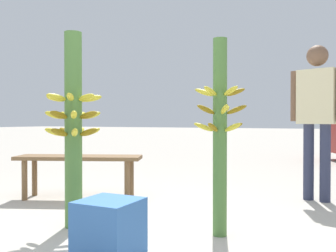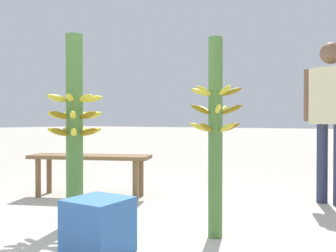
{
  "view_description": "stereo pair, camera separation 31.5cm",
  "coord_description": "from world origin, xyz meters",
  "px_view_note": "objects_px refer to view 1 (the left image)",
  "views": [
    {
      "loc": [
        1.49,
        -2.23,
        0.86
      ],
      "look_at": [
        0.1,
        0.6,
        0.81
      ],
      "focal_mm": 40.0,
      "sensor_mm": 36.0,
      "label": 1
    },
    {
      "loc": [
        1.77,
        -2.08,
        0.86
      ],
      "look_at": [
        0.1,
        0.6,
        0.81
      ],
      "focal_mm": 40.0,
      "sensor_mm": 36.0,
      "label": 2
    }
  ],
  "objects_px": {
    "produce_crate": "(109,228)",
    "vendor_person": "(317,107)",
    "banana_stalk_center": "(220,133)",
    "market_bench": "(79,163)",
    "banana_stalk_left": "(73,127)"
  },
  "relations": [
    {
      "from": "produce_crate",
      "to": "vendor_person",
      "type": "bearing_deg",
      "value": 65.88
    },
    {
      "from": "produce_crate",
      "to": "banana_stalk_center",
      "type": "bearing_deg",
      "value": 55.1
    },
    {
      "from": "market_bench",
      "to": "produce_crate",
      "type": "height_order",
      "value": "market_bench"
    },
    {
      "from": "banana_stalk_center",
      "to": "market_bench",
      "type": "distance_m",
      "value": 1.95
    },
    {
      "from": "market_bench",
      "to": "produce_crate",
      "type": "bearing_deg",
      "value": -67.32
    },
    {
      "from": "banana_stalk_left",
      "to": "vendor_person",
      "type": "height_order",
      "value": "vendor_person"
    },
    {
      "from": "vendor_person",
      "to": "market_bench",
      "type": "distance_m",
      "value": 2.65
    },
    {
      "from": "banana_stalk_center",
      "to": "produce_crate",
      "type": "relative_size",
      "value": 4.11
    },
    {
      "from": "banana_stalk_left",
      "to": "banana_stalk_center",
      "type": "relative_size",
      "value": 1.07
    },
    {
      "from": "banana_stalk_left",
      "to": "market_bench",
      "type": "bearing_deg",
      "value": 127.38
    },
    {
      "from": "banana_stalk_left",
      "to": "market_bench",
      "type": "xyz_separation_m",
      "value": [
        -0.69,
        0.9,
        -0.42
      ]
    },
    {
      "from": "banana_stalk_center",
      "to": "vendor_person",
      "type": "relative_size",
      "value": 0.88
    },
    {
      "from": "banana_stalk_left",
      "to": "banana_stalk_center",
      "type": "distance_m",
      "value": 1.17
    },
    {
      "from": "banana_stalk_left",
      "to": "banana_stalk_center",
      "type": "height_order",
      "value": "banana_stalk_left"
    },
    {
      "from": "banana_stalk_center",
      "to": "produce_crate",
      "type": "xyz_separation_m",
      "value": [
        -0.5,
        -0.71,
        -0.59
      ]
    }
  ]
}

